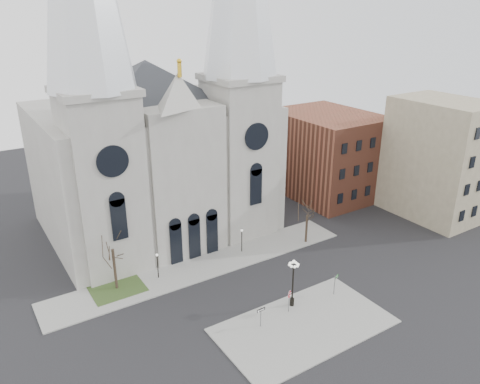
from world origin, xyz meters
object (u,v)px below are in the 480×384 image
stop_sign (289,297)px  street_name_sign (335,283)px  globe_lamp (293,277)px  one_way_sign (261,314)px

stop_sign → street_name_sign: bearing=-10.8°
stop_sign → street_name_sign: size_ratio=1.09×
globe_lamp → street_name_sign: bearing=-9.4°
stop_sign → one_way_sign: 4.01m
stop_sign → street_name_sign: stop_sign is taller
globe_lamp → street_name_sign: globe_lamp is taller
one_way_sign → globe_lamp: bearing=10.3°
one_way_sign → street_name_sign: 10.39m
stop_sign → one_way_sign: stop_sign is taller
globe_lamp → street_name_sign: (5.42, -0.90, -2.15)m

